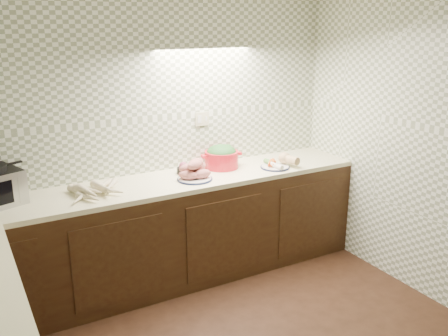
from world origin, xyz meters
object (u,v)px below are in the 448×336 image
parsnip_pile (92,191)px  sweet_potato_plate (194,171)px  dutch_oven (221,157)px  onion_bowl (185,169)px  veg_plate (279,162)px

parsnip_pile → sweet_potato_plate: 0.84m
dutch_oven → sweet_potato_plate: bearing=-143.1°
onion_bowl → dutch_oven: 0.36m
veg_plate → onion_bowl: bearing=164.5°
sweet_potato_plate → dutch_oven: size_ratio=0.80×
onion_bowl → dutch_oven: size_ratio=0.37×
sweet_potato_plate → veg_plate: bearing=-2.7°
parsnip_pile → veg_plate: size_ratio=1.38×
sweet_potato_plate → onion_bowl: 0.19m
sweet_potato_plate → veg_plate: 0.82m
parsnip_pile → veg_plate: bearing=-2.1°
parsnip_pile → veg_plate: veg_plate is taller
parsnip_pile → onion_bowl: bearing=11.3°
dutch_oven → veg_plate: 0.52m
sweet_potato_plate → veg_plate: (0.82, -0.04, -0.03)m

